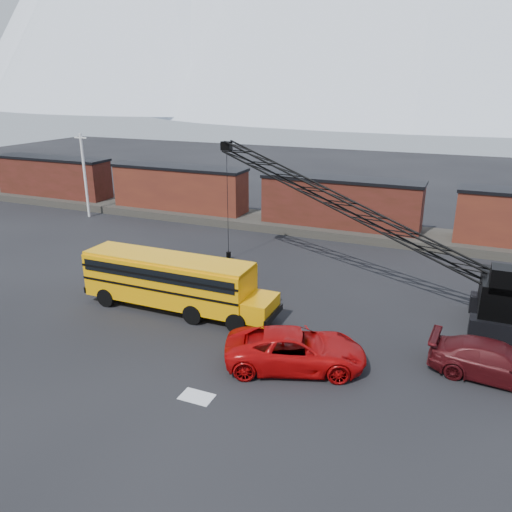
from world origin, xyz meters
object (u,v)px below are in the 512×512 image
(maroon_suv, at_px, (496,362))
(crawler_crane, at_px, (353,210))
(school_bus, at_px, (174,281))
(red_pickup, at_px, (296,349))

(maroon_suv, distance_m, crawler_crane, 12.03)
(school_bus, relative_size, crawler_crane, 0.52)
(school_bus, height_order, red_pickup, school_bus)
(school_bus, height_order, crawler_crane, crawler_crane)
(red_pickup, xyz_separation_m, maroon_suv, (8.42, 2.54, -0.08))
(school_bus, xyz_separation_m, crawler_crane, (8.51, 7.01, 3.36))
(crawler_crane, bearing_deg, red_pickup, -90.72)
(red_pickup, distance_m, crawler_crane, 10.97)
(maroon_suv, bearing_deg, red_pickup, 110.85)
(maroon_suv, bearing_deg, school_bus, 92.16)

